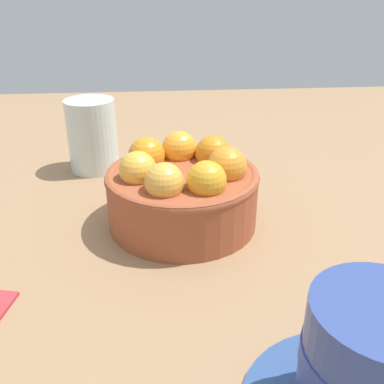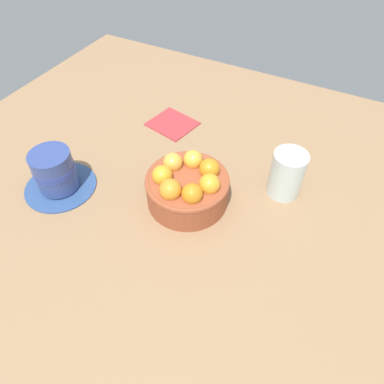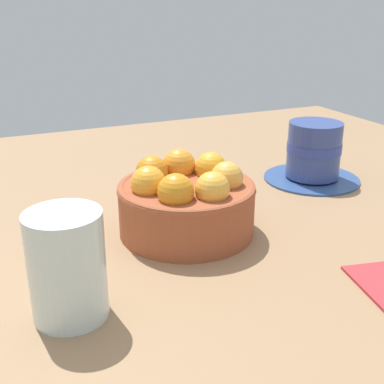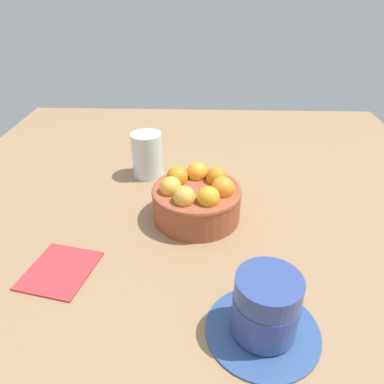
# 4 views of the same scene
# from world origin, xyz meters

# --- Properties ---
(ground_plane) EXTENTS (1.18, 1.06, 0.05)m
(ground_plane) POSITION_xyz_m (0.00, 0.00, -0.02)
(ground_plane) COLOR #997551
(terracotta_bowl) EXTENTS (0.16, 0.16, 0.09)m
(terracotta_bowl) POSITION_xyz_m (-0.00, 0.00, 0.04)
(terracotta_bowl) COLOR #9E4C2D
(terracotta_bowl) RESTS_ON ground_plane
(coffee_cup) EXTENTS (0.14, 0.14, 0.09)m
(coffee_cup) POSITION_xyz_m (0.24, 0.09, 0.04)
(coffee_cup) COLOR #314F87
(coffee_cup) RESTS_ON ground_plane
(water_glass) EXTENTS (0.06, 0.06, 0.09)m
(water_glass) POSITION_xyz_m (-0.15, -0.11, 0.05)
(water_glass) COLOR silver
(water_glass) RESTS_ON ground_plane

